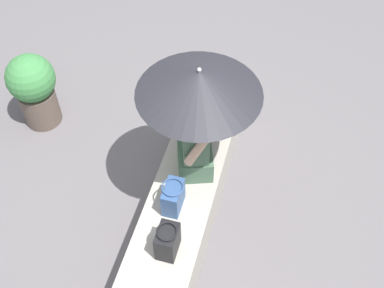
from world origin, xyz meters
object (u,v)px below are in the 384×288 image
Objects in this scene: handbag_black at (168,241)px; shoulder_bag_spare at (207,114)px; planter_near at (34,88)px; parasol at (199,83)px; tote_bag_canvas at (173,197)px; person_seated at (195,138)px.

handbag_black is 0.78× the size of shoulder_bag_spare.
shoulder_bag_spare is 1.80m from planter_near.
parasol is 0.93m from tote_bag_canvas.
parasol is 2.93× the size of shoulder_bag_spare.
parasol reaches higher than planter_near.
handbag_black is 0.35× the size of planter_near.
tote_bag_canvas is at bearing 171.24° from person_seated.
handbag_black is 0.39m from tote_bag_canvas.
planter_near reaches higher than handbag_black.
tote_bag_canvas is (0.38, 0.07, -0.01)m from handbag_black.
person_seated reaches higher than planter_near.
tote_bag_canvas is (-0.47, 0.08, -0.80)m from parasol.
parasol reaches higher than handbag_black.
shoulder_bag_spare reaches higher than tote_bag_canvas.
tote_bag_canvas is (-0.41, 0.06, -0.26)m from person_seated.
shoulder_bag_spare reaches higher than planter_near.
person_seated is 3.31× the size of tote_bag_canvas.
planter_near is at bearing 53.34° from handbag_black.
person_seated reaches higher than handbag_black.
tote_bag_canvas is 0.74× the size of shoulder_bag_spare.
person_seated is at bearing -107.03° from planter_near.
tote_bag_canvas is 0.33× the size of planter_near.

